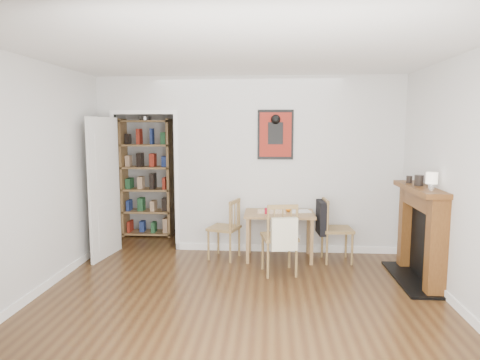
# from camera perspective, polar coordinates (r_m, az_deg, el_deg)

# --- Properties ---
(ground) EXTENTS (5.20, 5.20, 0.00)m
(ground) POSITION_cam_1_polar(r_m,az_deg,el_deg) (5.28, 0.29, -13.58)
(ground) COLOR #4D3318
(ground) RESTS_ON ground
(room_shell) EXTENTS (5.20, 5.20, 5.20)m
(room_shell) POSITION_cam_1_polar(r_m,az_deg,el_deg) (6.30, 1.97, 1.95)
(room_shell) COLOR silver
(room_shell) RESTS_ON ground
(dining_table) EXTENTS (0.97, 0.62, 0.66)m
(dining_table) POSITION_cam_1_polar(r_m,az_deg,el_deg) (6.08, 5.26, -5.09)
(dining_table) COLOR #987A47
(dining_table) RESTS_ON ground
(chair_left) EXTENTS (0.54, 0.54, 0.86)m
(chair_left) POSITION_cam_1_polar(r_m,az_deg,el_deg) (6.10, -2.16, -6.51)
(chair_left) COLOR olive
(chair_left) RESTS_ON ground
(chair_right) EXTENTS (0.53, 0.47, 0.88)m
(chair_right) POSITION_cam_1_polar(r_m,az_deg,el_deg) (6.10, 12.64, -6.40)
(chair_right) COLOR olive
(chair_right) RESTS_ON ground
(chair_front) EXTENTS (0.55, 0.59, 0.93)m
(chair_front) POSITION_cam_1_polar(r_m,az_deg,el_deg) (5.49, 5.29, -7.64)
(chair_front) COLOR olive
(chair_front) RESTS_ON ground
(bookshelf) EXTENTS (0.84, 0.34, 2.00)m
(bookshelf) POSITION_cam_1_polar(r_m,az_deg,el_deg) (7.46, -12.29, 0.19)
(bookshelf) COLOR #987A47
(bookshelf) RESTS_ON ground
(fireplace) EXTENTS (0.45, 1.25, 1.16)m
(fireplace) POSITION_cam_1_polar(r_m,az_deg,el_deg) (5.64, 23.07, -6.27)
(fireplace) COLOR brown
(fireplace) RESTS_ON ground
(red_glass) EXTENTS (0.06, 0.06, 0.08)m
(red_glass) POSITION_cam_1_polar(r_m,az_deg,el_deg) (5.96, 3.59, -4.13)
(red_glass) COLOR maroon
(red_glass) RESTS_ON dining_table
(orange_fruit) EXTENTS (0.08, 0.08, 0.08)m
(orange_fruit) POSITION_cam_1_polar(r_m,az_deg,el_deg) (6.13, 6.46, -3.83)
(orange_fruit) COLOR orange
(orange_fruit) RESTS_ON dining_table
(placemat) EXTENTS (0.40, 0.31, 0.00)m
(placemat) POSITION_cam_1_polar(r_m,az_deg,el_deg) (6.11, 4.23, -4.22)
(placemat) COLOR #F1DEC7
(placemat) RESTS_ON dining_table
(notebook) EXTENTS (0.32, 0.26, 0.01)m
(notebook) POSITION_cam_1_polar(r_m,az_deg,el_deg) (6.15, 8.02, -4.15)
(notebook) COLOR silver
(notebook) RESTS_ON dining_table
(mantel_lamp) EXTENTS (0.13, 0.13, 0.20)m
(mantel_lamp) POSITION_cam_1_polar(r_m,az_deg,el_deg) (5.23, 24.20, 0.11)
(mantel_lamp) COLOR silver
(mantel_lamp) RESTS_ON fireplace
(ceramic_jar_a) EXTENTS (0.11, 0.11, 0.13)m
(ceramic_jar_a) POSITION_cam_1_polar(r_m,az_deg,el_deg) (5.57, 22.76, -0.05)
(ceramic_jar_a) COLOR black
(ceramic_jar_a) RESTS_ON fireplace
(ceramic_jar_b) EXTENTS (0.07, 0.07, 0.09)m
(ceramic_jar_b) POSITION_cam_1_polar(r_m,az_deg,el_deg) (5.79, 21.63, 0.07)
(ceramic_jar_b) COLOR black
(ceramic_jar_b) RESTS_ON fireplace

